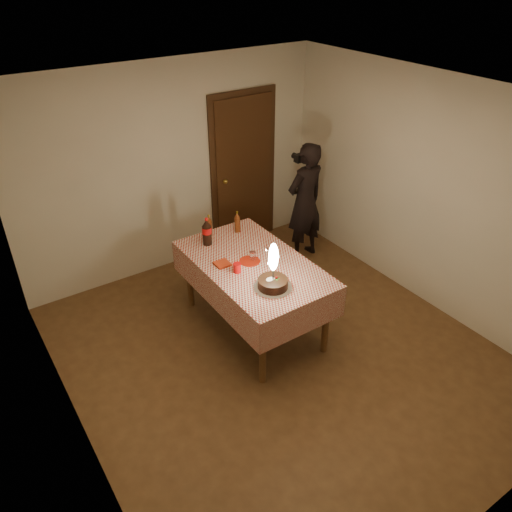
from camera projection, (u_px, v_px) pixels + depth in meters
name	position (u px, v px, depth m)	size (l,w,h in m)	color
ground	(280.00, 354.00, 5.21)	(4.00, 4.50, 0.01)	brown
room_shell	(283.00, 208.00, 4.41)	(4.04, 4.54, 2.62)	beige
dining_table	(253.00, 272.00, 5.21)	(1.02, 1.72, 0.85)	brown
birthday_cake	(273.00, 278.00, 4.71)	(0.36, 0.36, 0.49)	white
red_plate	(250.00, 261.00, 5.16)	(0.22, 0.22, 0.01)	#AE1D0C
red_cup	(237.00, 268.00, 4.97)	(0.08, 0.08, 0.10)	red
clear_cup	(253.00, 256.00, 5.17)	(0.07, 0.07, 0.09)	white
napkin_stack	(222.00, 264.00, 5.11)	(0.15, 0.15, 0.02)	#B63014
cola_bottle	(207.00, 232.00, 5.39)	(0.10, 0.10, 0.32)	black
amber_bottle_left	(209.00, 226.00, 5.57)	(0.06, 0.06, 0.25)	#55250E
amber_bottle_right	(237.00, 222.00, 5.65)	(0.06, 0.06, 0.25)	#55250E
photographer	(305.00, 202.00, 6.47)	(0.62, 0.47, 1.60)	black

